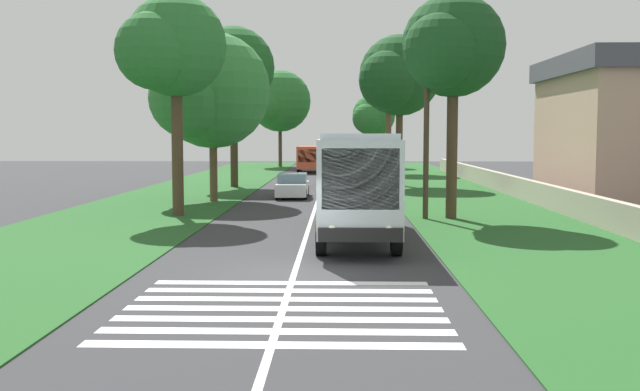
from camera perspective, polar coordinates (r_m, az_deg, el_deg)
The scene contains 21 objects.
ground at distance 19.58m, azimuth -2.04°, elevation -6.15°, with size 160.00×160.00×0.00m, color #333335.
grass_verge_left at distance 35.64m, azimuth -13.81°, elevation -1.28°, with size 120.00×8.00×0.04m, color #235623.
grass_verge_right at distance 35.09m, azimuth 12.99°, elevation -1.36°, with size 120.00×8.00×0.04m, color #235623.
centre_line at distance 34.41m, azimuth -0.52°, elevation -1.38°, with size 110.00×0.16×0.01m, color silver.
coach_bus at distance 26.25m, azimuth 2.81°, elevation 1.37°, with size 11.16×2.62×3.73m.
zebra_crossing at distance 15.84m, azimuth -2.89°, elevation -8.77°, with size 5.85×6.80×0.01m.
trailing_car_0 at distance 42.86m, azimuth -2.14°, elevation 0.73°, with size 4.30×1.78×1.43m.
trailing_car_1 at distance 49.64m, azimuth 2.48°, elevation 1.29°, with size 4.30×1.78×1.43m.
trailing_car_2 at distance 58.60m, azimuth 2.35°, elevation 1.83°, with size 4.30×1.78×1.43m.
trailing_minibus_0 at distance 70.53m, azimuth -0.86°, elevation 3.05°, with size 6.00×2.14×2.53m.
roadside_tree_left_0 at distance 40.70m, azimuth -8.59°, elevation 7.82°, with size 7.67×6.30×9.18m.
roadside_tree_left_1 at distance 82.74m, azimuth -3.20°, elevation 7.19°, with size 8.30×6.84×10.74m.
roadside_tree_left_2 at distance 51.80m, azimuth -6.92°, elevation 9.57°, with size 7.30×5.75×11.07m.
roadside_tree_left_3 at distance 33.77m, azimuth -11.46°, elevation 11.06°, with size 5.58×4.64×9.86m.
roadside_tree_right_0 at distance 81.02m, azimuth 4.09°, elevation 6.14°, with size 5.69×4.72×8.05m.
roadside_tree_right_1 at distance 69.56m, azimuth 5.25°, elevation 8.63°, with size 6.66×5.55×11.29m.
roadside_tree_right_2 at distance 32.60m, azimuth 10.06°, elevation 11.09°, with size 5.58×4.47×9.67m.
roadside_tree_right_3 at distance 52.54m, azimuth 6.00°, elevation 9.08°, with size 6.99×5.79×10.65m.
utility_pole at distance 32.02m, azimuth 8.27°, elevation 5.62°, with size 0.24×1.40×8.03m.
roadside_wall at distance 40.66m, azimuth 16.30°, elevation 0.26°, with size 70.00×0.40×1.17m, color #B2A893.
roadside_building at distance 43.80m, azimuth 22.76°, elevation 4.88°, with size 11.83×7.80×7.97m.
Camera 1 is at (-19.18, -1.18, 3.73)m, focal length 41.19 mm.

